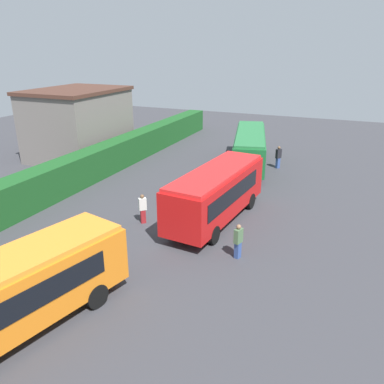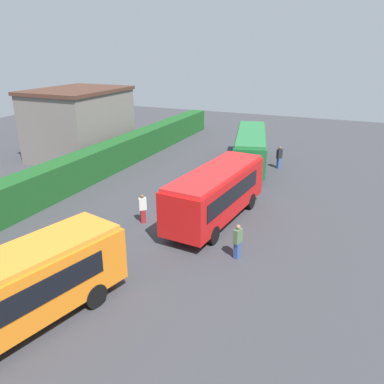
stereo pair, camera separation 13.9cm
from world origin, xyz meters
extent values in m
plane|color=#38383D|center=(0.00, 0.00, 0.00)|extent=(78.40, 78.40, 0.00)
cube|color=orange|center=(-10.99, 1.89, 1.68)|extent=(9.21, 4.47, 2.25)
cube|color=orange|center=(-10.99, 1.89, 2.90)|extent=(8.90, 4.21, 0.20)
cube|color=black|center=(-11.57, 0.76, 1.95)|extent=(6.74, 1.67, 0.90)
cube|color=black|center=(-6.66, 0.84, 1.95)|extent=(0.51, 1.95, 0.95)
cube|color=silver|center=(-6.66, 0.84, 2.62)|extent=(0.36, 1.31, 0.28)
cylinder|color=black|center=(-8.05, 2.33, 0.50)|extent=(1.04, 0.51, 1.00)
cylinder|color=black|center=(-8.58, 0.16, 0.50)|extent=(1.04, 0.51, 1.00)
sphere|color=silver|center=(-6.49, 1.49, 0.90)|extent=(0.22, 0.22, 0.22)
sphere|color=silver|center=(-6.80, 0.19, 0.90)|extent=(0.22, 0.22, 0.22)
cube|color=red|center=(1.00, -1.42, 1.75)|extent=(8.88, 3.37, 2.41)
cube|color=red|center=(1.00, -1.42, 3.06)|extent=(8.60, 3.14, 0.20)
cube|color=black|center=(0.83, -0.12, 2.04)|extent=(6.74, 0.71, 0.96)
cube|color=black|center=(0.58, -2.66, 2.04)|extent=(6.74, 0.71, 0.96)
cube|color=black|center=(5.33, -1.85, 2.04)|extent=(0.24, 2.06, 1.01)
cube|color=silver|center=(5.33, -1.85, 2.78)|extent=(0.18, 1.39, 0.28)
cylinder|color=black|center=(3.79, -0.53, 0.50)|extent=(1.02, 0.38, 1.00)
cylinder|color=black|center=(3.56, -2.84, 0.50)|extent=(1.02, 0.38, 1.00)
cylinder|color=black|center=(-1.56, 0.00, 0.50)|extent=(1.02, 0.38, 1.00)
cylinder|color=black|center=(-1.79, -2.31, 0.50)|extent=(1.02, 0.38, 1.00)
sphere|color=silver|center=(5.42, -1.16, 0.90)|extent=(0.22, 0.22, 0.22)
sphere|color=silver|center=(5.28, -2.54, 0.90)|extent=(0.22, 0.22, 0.22)
cube|color=#19602D|center=(12.54, -0.30, 1.67)|extent=(10.66, 4.89, 2.23)
cube|color=#27723C|center=(12.54, -0.30, 2.88)|extent=(10.31, 4.63, 0.20)
cube|color=black|center=(11.95, 0.82, 1.93)|extent=(7.86, 2.02, 0.89)
cube|color=black|center=(12.55, -1.56, 1.93)|extent=(7.86, 2.02, 0.89)
cube|color=black|center=(17.59, 0.98, 1.93)|extent=(0.53, 1.94, 0.94)
cube|color=silver|center=(17.59, 0.98, 2.60)|extent=(0.37, 1.30, 0.28)
cylinder|color=black|center=(15.39, 1.57, 0.50)|extent=(1.04, 0.52, 1.00)
cylinder|color=black|center=(15.94, -0.59, 0.50)|extent=(1.04, 0.52, 1.00)
cylinder|color=black|center=(9.15, -0.01, 0.50)|extent=(1.04, 0.52, 1.00)
cylinder|color=black|center=(9.69, -2.17, 0.50)|extent=(1.04, 0.52, 1.00)
sphere|color=silver|center=(17.44, 1.63, 0.90)|extent=(0.22, 0.22, 0.22)
sphere|color=silver|center=(17.77, 0.33, 0.90)|extent=(0.22, 0.22, 0.22)
cube|color=#334C8C|center=(-2.70, -3.89, 0.42)|extent=(0.36, 0.32, 0.83)
cube|color=#4C6B47|center=(-2.70, -3.89, 1.20)|extent=(0.52, 0.38, 0.73)
sphere|color=#8C6647|center=(-2.70, -3.89, 1.68)|extent=(0.23, 0.23, 0.23)
cube|color=maroon|center=(-1.01, 2.38, 0.41)|extent=(0.37, 0.37, 0.83)
cube|color=silver|center=(-1.01, 2.38, 1.19)|extent=(0.49, 0.50, 0.72)
sphere|color=brown|center=(-1.01, 2.38, 1.66)|extent=(0.23, 0.23, 0.23)
cube|color=#334C8C|center=(12.96, -2.70, 0.44)|extent=(0.39, 0.37, 0.88)
cube|color=black|center=(12.96, -2.70, 1.27)|extent=(0.54, 0.48, 0.77)
sphere|color=brown|center=(12.96, -2.70, 1.78)|extent=(0.24, 0.24, 0.24)
cube|color=#194F1F|center=(0.00, 10.01, 1.16)|extent=(51.20, 1.73, 2.32)
cube|color=slate|center=(9.45, 15.00, 2.94)|extent=(8.46, 6.47, 5.89)
cube|color=#4C2D23|center=(9.45, 15.00, 6.04)|extent=(8.80, 6.73, 0.30)
camera|label=1|loc=(-18.95, -8.38, 9.80)|focal=36.28mm
camera|label=2|loc=(-18.90, -8.51, 9.80)|focal=36.28mm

